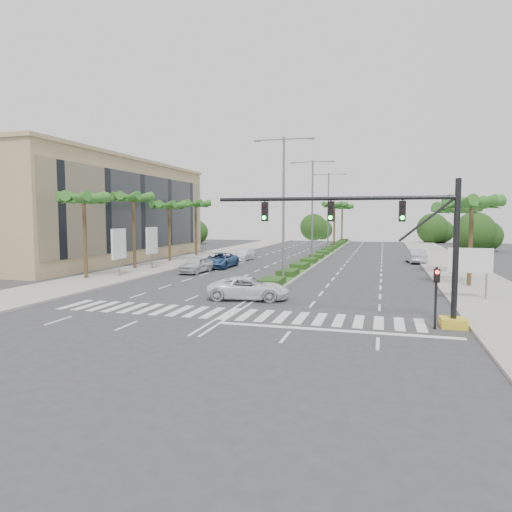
{
  "coord_description": "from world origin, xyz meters",
  "views": [
    {
      "loc": [
        8.12,
        -23.6,
        5.35
      ],
      "look_at": [
        0.69,
        2.98,
        3.0
      ],
      "focal_mm": 32.0,
      "sensor_mm": 36.0,
      "label": 1
    }
  ],
  "objects": [
    {
      "name": "direction_sign",
      "position": [
        13.5,
        7.99,
        2.45
      ],
      "size": [
        2.7,
        0.11,
        3.4
      ],
      "color": "slate",
      "rests_on": "ground"
    },
    {
      "name": "palm_left_near",
      "position": [
        -16.5,
        10.0,
        6.69
      ],
      "size": [
        4.57,
        4.68,
        7.55
      ],
      "color": "brown",
      "rests_on": "ground"
    },
    {
      "name": "billboard_near",
      "position": [
        -14.5,
        12.0,
        2.96
      ],
      "size": [
        0.18,
        2.1,
        4.35
      ],
      "color": "slate",
      "rests_on": "ground"
    },
    {
      "name": "pedestrian_signal",
      "position": [
        10.6,
        -0.68,
        2.04
      ],
      "size": [
        0.28,
        0.36,
        3.0
      ],
      "color": "black",
      "rests_on": "ground"
    },
    {
      "name": "palm_right_far",
      "position": [
        14.5,
        22.0,
        5.91
      ],
      "size": [
        4.57,
        4.68,
        6.75
      ],
      "color": "brown",
      "rests_on": "ground"
    },
    {
      "name": "median_grass",
      "position": [
        0.0,
        45.0,
        0.22
      ],
      "size": [
        1.8,
        75.0,
        0.04
      ],
      "primitive_type": "cube",
      "color": "#275C1F",
      "rests_on": "median"
    },
    {
      "name": "streetlight_far",
      "position": [
        0.0,
        46.0,
        6.81
      ],
      "size": [
        5.1,
        0.25,
        12.0
      ],
      "color": "slate",
      "rests_on": "ground"
    },
    {
      "name": "streetlight_near",
      "position": [
        0.0,
        14.0,
        6.81
      ],
      "size": [
        5.1,
        0.25,
        12.0
      ],
      "color": "slate",
      "rests_on": "ground"
    },
    {
      "name": "streetlight_mid",
      "position": [
        0.0,
        30.0,
        6.81
      ],
      "size": [
        5.1,
        0.25,
        12.0
      ],
      "color": "slate",
      "rests_on": "ground"
    },
    {
      "name": "car_parked_c",
      "position": [
        -8.55,
        21.74,
        0.8
      ],
      "size": [
        2.7,
        5.75,
        1.59
      ],
      "primitive_type": "imported",
      "rotation": [
        0.0,
        0.0,
        -0.01
      ],
      "color": "navy",
      "rests_on": "ground"
    },
    {
      "name": "car_parked_b",
      "position": [
        -9.98,
        20.03,
        0.7
      ],
      "size": [
        1.92,
        4.38,
        1.4
      ],
      "primitive_type": "imported",
      "rotation": [
        0.0,
        0.0,
        0.1
      ],
      "color": "silver",
      "rests_on": "ground"
    },
    {
      "name": "median",
      "position": [
        0.0,
        45.0,
        0.1
      ],
      "size": [
        2.2,
        75.0,
        0.2
      ],
      "primitive_type": "cube",
      "color": "gray",
      "rests_on": "ground"
    },
    {
      "name": "building",
      "position": [
        -26.0,
        26.0,
        6.0
      ],
      "size": [
        12.0,
        36.0,
        12.0
      ],
      "primitive_type": "cube",
      "color": "tan",
      "rests_on": "ground"
    },
    {
      "name": "footpath_right",
      "position": [
        15.2,
        20.0,
        0.07
      ],
      "size": [
        6.0,
        120.0,
        0.15
      ],
      "primitive_type": "cube",
      "color": "gray",
      "rests_on": "ground"
    },
    {
      "name": "palm_left_end",
      "position": [
        -16.5,
        34.0,
        6.88
      ],
      "size": [
        4.57,
        4.68,
        7.75
      ],
      "color": "brown",
      "rests_on": "ground"
    },
    {
      "name": "palm_right_near",
      "position": [
        14.5,
        14.0,
        6.2
      ],
      "size": [
        4.57,
        4.68,
        7.05
      ],
      "color": "brown",
      "rests_on": "ground"
    },
    {
      "name": "footpath_left",
      "position": [
        -15.2,
        20.0,
        0.07
      ],
      "size": [
        6.0,
        120.0,
        0.15
      ],
      "primitive_type": "cube",
      "color": "gray",
      "rests_on": "ground"
    },
    {
      "name": "palm_median_a",
      "position": [
        0.0,
        55.0,
        7.17
      ],
      "size": [
        4.57,
        4.68,
        8.05
      ],
      "color": "brown",
      "rests_on": "ground"
    },
    {
      "name": "palm_left_mid",
      "position": [
        -16.5,
        18.0,
        7.08
      ],
      "size": [
        4.57,
        4.68,
        7.95
      ],
      "color": "brown",
      "rests_on": "ground"
    },
    {
      "name": "car_parked_a",
      "position": [
        -9.23,
        16.91,
        0.79
      ],
      "size": [
        2.21,
        4.76,
        1.58
      ],
      "primitive_type": "imported",
      "rotation": [
        0.0,
        0.0,
        -0.07
      ],
      "color": "silver",
      "rests_on": "ground"
    },
    {
      "name": "palm_left_far",
      "position": [
        -16.5,
        26.0,
        6.5
      ],
      "size": [
        4.57,
        4.68,
        7.35
      ],
      "color": "brown",
      "rests_on": "ground"
    },
    {
      "name": "billboard_far",
      "position": [
        -14.5,
        18.0,
        2.96
      ],
      "size": [
        0.18,
        2.1,
        4.35
      ],
      "color": "slate",
      "rests_on": "ground"
    },
    {
      "name": "palm_median_b",
      "position": [
        0.0,
        70.0,
        7.17
      ],
      "size": [
        4.57,
        4.68,
        8.05
      ],
      "color": "brown",
      "rests_on": "ground"
    },
    {
      "name": "signal_gantry",
      "position": [
        9.27,
        -0.0,
        3.46
      ],
      "size": [
        12.6,
        1.2,
        7.2
      ],
      "color": "gold",
      "rests_on": "ground"
    },
    {
      "name": "car_crossing",
      "position": [
        -0.27,
        4.61,
        0.73
      ],
      "size": [
        5.55,
        3.12,
        1.47
      ],
      "primitive_type": "imported",
      "rotation": [
        0.0,
        0.0,
        1.71
      ],
      "color": "white",
      "rests_on": "ground"
    },
    {
      "name": "ground",
      "position": [
        0.0,
        0.0,
        0.0
      ],
      "size": [
        160.0,
        160.0,
        0.0
      ],
      "primitive_type": "plane",
      "color": "#333335",
      "rests_on": "ground"
    },
    {
      "name": "car_right",
      "position": [
        11.8,
        32.7,
        0.81
      ],
      "size": [
        2.36,
        5.11,
        1.62
      ],
      "primitive_type": "imported",
      "rotation": [
        0.0,
        0.0,
        3.28
      ],
      "color": "silver",
      "rests_on": "ground"
    },
    {
      "name": "car_parked_d",
      "position": [
        -8.73,
        30.66,
        0.71
      ],
      "size": [
        2.46,
        5.09,
        1.43
      ],
      "primitive_type": "imported",
      "rotation": [
        0.0,
        0.0,
        -0.1
      ],
      "color": "white",
      "rests_on": "ground"
    }
  ]
}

